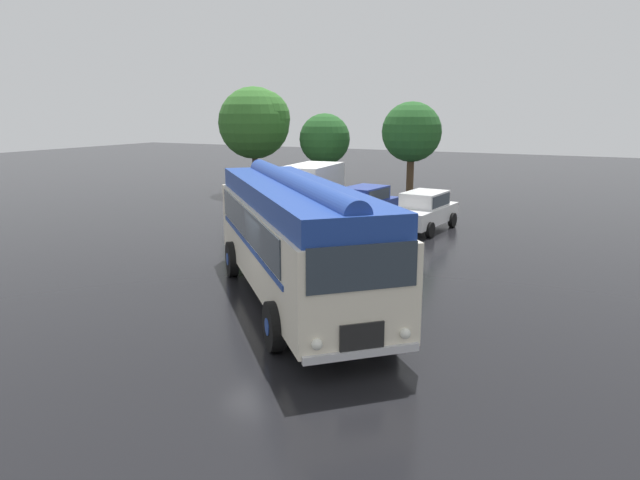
% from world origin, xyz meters
% --- Properties ---
extents(ground_plane, '(120.00, 120.00, 0.00)m').
position_xyz_m(ground_plane, '(0.00, 0.00, 0.00)').
color(ground_plane, black).
extents(vintage_bus, '(8.76, 8.96, 3.49)m').
position_xyz_m(vintage_bus, '(-0.06, 0.90, 1.89)').
color(vintage_bus, silver).
rests_on(vintage_bus, ground).
extents(car_near_left, '(2.38, 4.39, 1.66)m').
position_xyz_m(car_near_left, '(-2.73, 12.20, 0.85)').
color(car_near_left, navy).
rests_on(car_near_left, ground).
extents(car_mid_left, '(2.30, 4.36, 1.66)m').
position_xyz_m(car_mid_left, '(0.26, 11.79, 0.85)').
color(car_mid_left, silver).
rests_on(car_mid_left, ground).
extents(box_van, '(2.68, 5.90, 2.50)m').
position_xyz_m(box_van, '(-5.74, 12.18, 1.36)').
color(box_van, silver).
rests_on(box_van, ground).
extents(tree_far_left, '(4.45, 4.43, 6.57)m').
position_xyz_m(tree_far_left, '(-12.52, 18.30, 4.44)').
color(tree_far_left, '#4C3823').
rests_on(tree_far_left, ground).
extents(tree_left_of_centre, '(2.95, 2.95, 4.96)m').
position_xyz_m(tree_left_of_centre, '(-7.66, 17.94, 3.48)').
color(tree_left_of_centre, '#4C3823').
rests_on(tree_left_of_centre, ground).
extents(tree_centre, '(3.20, 3.20, 5.59)m').
position_xyz_m(tree_centre, '(-2.29, 17.68, 3.95)').
color(tree_centre, '#4C3823').
rests_on(tree_centre, ground).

